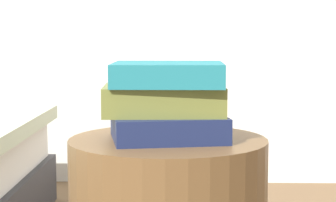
% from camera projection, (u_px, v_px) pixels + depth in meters
% --- Properties ---
extents(book_navy, '(0.26, 0.23, 0.05)m').
position_uv_depth(book_navy, '(167.00, 127.00, 1.30)').
color(book_navy, '#19234C').
rests_on(book_navy, side_table).
extents(book_olive, '(0.26, 0.18, 0.06)m').
position_uv_depth(book_olive, '(164.00, 100.00, 1.30)').
color(book_olive, olive).
rests_on(book_olive, book_navy).
extents(book_teal, '(0.23, 0.20, 0.05)m').
position_uv_depth(book_teal, '(170.00, 74.00, 1.29)').
color(book_teal, '#1E727F').
rests_on(book_teal, book_olive).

